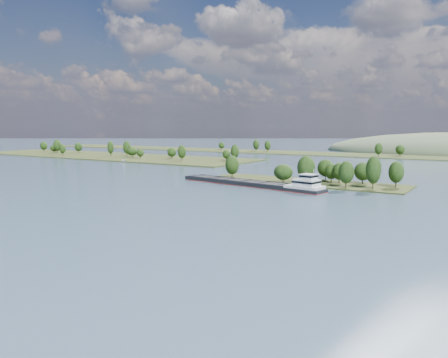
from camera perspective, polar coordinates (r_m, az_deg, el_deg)
The scene contains 6 objects.
ground at distance 166.68m, azimuth 2.43°, elevation -2.73°, with size 1800.00×1800.00×0.00m, color #314655.
tree_island at distance 215.84m, azimuth 11.89°, elevation 0.50°, with size 100.00×31.77×15.64m.
left_bank at distance 421.13m, azimuth -15.19°, elevation 3.01°, with size 300.00×80.00×15.56m.
back_shoreline at distance 429.26m, azimuth 22.62°, elevation 2.74°, with size 900.00×60.00×14.05m.
cargo_barge at distance 203.71m, azimuth 4.47°, elevation -0.60°, with size 79.37×22.26×10.67m.
motorboat at distance 348.89m, azimuth -12.96°, elevation 2.35°, with size 2.30×6.12×2.37m, color silver.
Camera 1 is at (82.57, -22.08, 27.90)m, focal length 35.00 mm.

